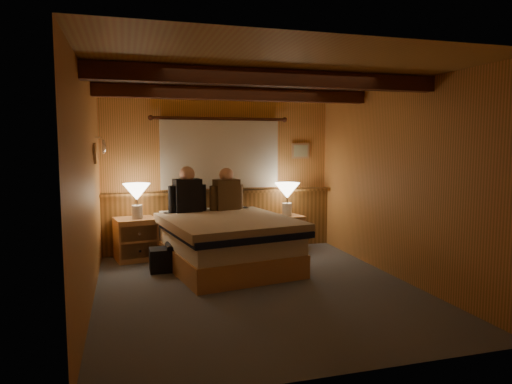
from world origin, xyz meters
name	(u,v)px	position (x,y,z in m)	size (l,w,h in m)	color
floor	(257,288)	(0.00, 0.00, 0.00)	(4.20, 4.20, 0.00)	#555965
ceiling	(257,77)	(0.00, 0.00, 2.40)	(4.20, 4.20, 0.00)	#B69044
wall_back	(220,173)	(0.00, 2.10, 1.20)	(3.60, 3.60, 0.00)	#D88B4D
wall_left	(89,190)	(-1.80, 0.00, 1.20)	(4.20, 4.20, 0.00)	#D88B4D
wall_right	(396,181)	(1.80, 0.00, 1.20)	(4.20, 4.20, 0.00)	#D88B4D
wall_front	(341,211)	(0.00, -2.10, 1.20)	(3.60, 3.60, 0.00)	#D88B4D
wainscot	(221,219)	(0.00, 2.04, 0.49)	(3.60, 0.23, 0.94)	brown
curtain_window	(221,153)	(0.00, 2.03, 1.52)	(2.18, 0.09, 1.11)	#431F10
ceiling_beams	(253,87)	(0.00, 0.15, 2.31)	(3.60, 1.65, 0.16)	#431F10
coat_rail	(102,144)	(-1.72, 1.58, 1.67)	(0.05, 0.55, 0.24)	silver
framed_print	(300,151)	(1.35, 2.08, 1.55)	(0.30, 0.04, 0.25)	tan
bed	(226,241)	(-0.15, 0.98, 0.36)	(1.85, 2.24, 0.69)	tan
nightstand_left	(136,239)	(-1.32, 1.73, 0.30)	(0.63, 0.59, 0.61)	tan
nightstand_right	(286,232)	(0.98, 1.74, 0.27)	(0.57, 0.53, 0.54)	tan
lamp_left	(137,194)	(-1.29, 1.68, 0.96)	(0.38, 0.38, 0.50)	silver
lamp_right	(287,193)	(1.01, 1.76, 0.90)	(0.40, 0.40, 0.52)	silver
person_left	(187,193)	(-0.58, 1.61, 0.96)	(0.56, 0.29, 0.69)	black
person_right	(226,193)	(0.01, 1.67, 0.94)	(0.53, 0.29, 0.65)	#48331C
duffel_bag	(169,259)	(-0.91, 1.02, 0.16)	(0.50, 0.30, 0.36)	black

